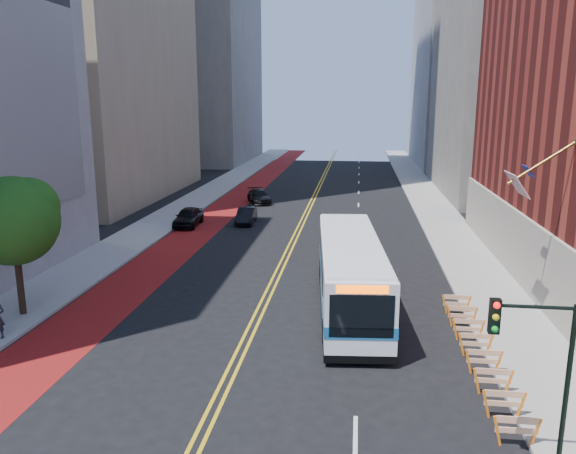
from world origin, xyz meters
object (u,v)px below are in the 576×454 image
(street_tree, at_px, (14,217))
(car_a, at_px, (188,217))
(traffic_signal, at_px, (535,355))
(car_b, at_px, (246,216))
(transit_bus, at_px, (350,272))
(car_c, at_px, (259,196))

(street_tree, bearing_deg, car_a, 84.59)
(traffic_signal, height_order, car_a, traffic_signal)
(car_a, distance_m, car_b, 4.87)
(street_tree, height_order, car_a, street_tree)
(traffic_signal, relative_size, transit_bus, 0.38)
(street_tree, relative_size, car_c, 1.46)
(transit_bus, xyz_separation_m, car_b, (-9.09, 18.99, -1.22))
(traffic_signal, bearing_deg, car_a, 121.88)
(transit_bus, bearing_deg, traffic_signal, -73.13)
(traffic_signal, height_order, car_b, traffic_signal)
(traffic_signal, xyz_separation_m, car_a, (-18.71, 30.09, -2.95))
(transit_bus, height_order, car_b, transit_bus)
(car_b, xyz_separation_m, car_c, (-0.63, 9.81, 0.00))
(car_a, height_order, car_b, car_a)
(traffic_signal, bearing_deg, transit_bus, 111.59)
(car_a, bearing_deg, traffic_signal, -59.63)
(street_tree, relative_size, car_a, 1.48)
(transit_bus, xyz_separation_m, car_c, (-9.72, 28.80, -1.22))
(traffic_signal, distance_m, car_a, 35.56)
(car_c, bearing_deg, car_a, -130.99)
(car_b, bearing_deg, street_tree, -109.00)
(traffic_signal, xyz_separation_m, transit_bus, (-5.02, 12.68, -1.84))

